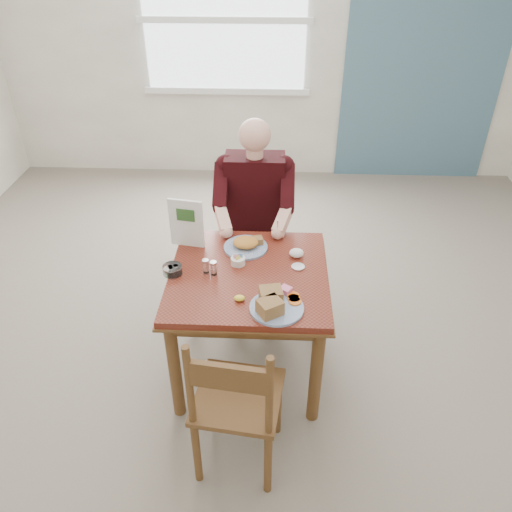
{
  "coord_description": "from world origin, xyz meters",
  "views": [
    {
      "loc": [
        0.15,
        -2.29,
        2.43
      ],
      "look_at": [
        0.04,
        0.0,
        0.87
      ],
      "focal_mm": 35.0,
      "sensor_mm": 36.0,
      "label": 1
    }
  ],
  "objects_px": {
    "chair_near": "(236,402)",
    "diner": "(254,204)",
    "far_plate": "(246,244)",
    "chair_far": "(255,238)",
    "near_plate": "(274,303)",
    "table": "(249,288)"
  },
  "relations": [
    {
      "from": "chair_near",
      "to": "diner",
      "type": "xyz_separation_m",
      "value": [
        0.02,
        1.41,
        0.33
      ]
    },
    {
      "from": "chair_far",
      "to": "near_plate",
      "type": "height_order",
      "value": "chair_far"
    },
    {
      "from": "chair_near",
      "to": "diner",
      "type": "relative_size",
      "value": 0.69
    },
    {
      "from": "chair_far",
      "to": "table",
      "type": "bearing_deg",
      "value": -90.0
    },
    {
      "from": "chair_far",
      "to": "chair_near",
      "type": "distance_m",
      "value": 1.5
    },
    {
      "from": "chair_near",
      "to": "near_plate",
      "type": "distance_m",
      "value": 0.52
    },
    {
      "from": "table",
      "to": "chair_near",
      "type": "xyz_separation_m",
      "value": [
        -0.02,
        -0.7,
        -0.16
      ]
    },
    {
      "from": "table",
      "to": "near_plate",
      "type": "bearing_deg",
      "value": -64.14
    },
    {
      "from": "diner",
      "to": "far_plate",
      "type": "bearing_deg",
      "value": -93.37
    },
    {
      "from": "table",
      "to": "diner",
      "type": "xyz_separation_m",
      "value": [
        0.0,
        0.71,
        0.17
      ]
    },
    {
      "from": "diner",
      "to": "table",
      "type": "bearing_deg",
      "value": -90.0
    },
    {
      "from": "diner",
      "to": "chair_near",
      "type": "bearing_deg",
      "value": -90.86
    },
    {
      "from": "chair_far",
      "to": "near_plate",
      "type": "relative_size",
      "value": 2.53
    },
    {
      "from": "near_plate",
      "to": "chair_far",
      "type": "bearing_deg",
      "value": 97.73
    },
    {
      "from": "chair_near",
      "to": "diner",
      "type": "bearing_deg",
      "value": 89.14
    },
    {
      "from": "table",
      "to": "far_plate",
      "type": "distance_m",
      "value": 0.29
    },
    {
      "from": "table",
      "to": "chair_near",
      "type": "height_order",
      "value": "chair_near"
    },
    {
      "from": "chair_near",
      "to": "far_plate",
      "type": "bearing_deg",
      "value": 90.34
    },
    {
      "from": "table",
      "to": "chair_near",
      "type": "distance_m",
      "value": 0.72
    },
    {
      "from": "diner",
      "to": "near_plate",
      "type": "height_order",
      "value": "diner"
    },
    {
      "from": "near_plate",
      "to": "far_plate",
      "type": "bearing_deg",
      "value": 107.48
    },
    {
      "from": "near_plate",
      "to": "table",
      "type": "bearing_deg",
      "value": 115.86
    }
  ]
}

